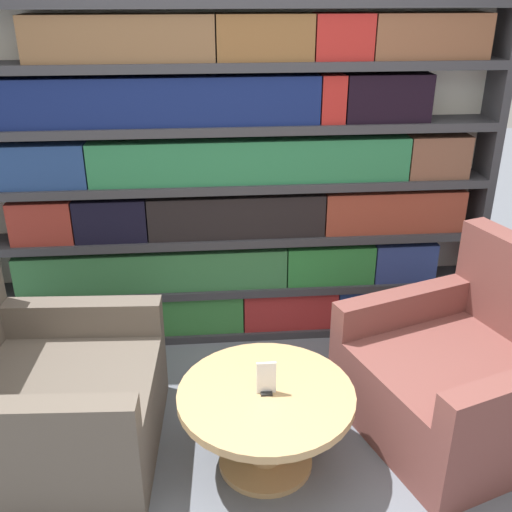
% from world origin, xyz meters
% --- Properties ---
extents(ground_plane, '(14.00, 14.00, 0.00)m').
position_xyz_m(ground_plane, '(0.00, 0.00, 0.00)').
color(ground_plane, slate).
extents(bookshelf, '(3.09, 0.30, 2.03)m').
position_xyz_m(bookshelf, '(0.01, 1.46, 1.00)').
color(bookshelf, silver).
rests_on(bookshelf, ground_plane).
extents(armchair_left, '(1.00, 0.99, 0.92)m').
position_xyz_m(armchair_left, '(-0.97, 0.42, 0.30)').
color(armchair_left, brown).
rests_on(armchair_left, ground_plane).
extents(armchair_right, '(1.21, 1.20, 0.92)m').
position_xyz_m(armchair_right, '(1.11, 0.44, 0.30)').
color(armchair_right, brown).
rests_on(armchair_right, ground_plane).
extents(coffee_table, '(0.81, 0.81, 0.42)m').
position_xyz_m(coffee_table, '(0.07, 0.23, 0.30)').
color(coffee_table, tan).
rests_on(coffee_table, ground_plane).
extents(table_sign, '(0.09, 0.06, 0.16)m').
position_xyz_m(table_sign, '(0.07, 0.23, 0.49)').
color(table_sign, black).
rests_on(table_sign, coffee_table).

